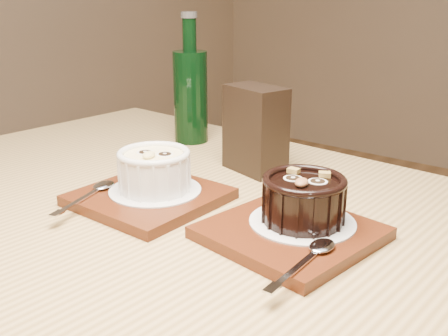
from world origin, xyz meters
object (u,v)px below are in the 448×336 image
object	(u,v)px
table	(194,287)
green_bottle	(191,93)
ramekin_white	(154,168)
tray_left	(150,197)
ramekin_dark	(304,197)
condiment_stand	(255,129)
tray_right	(291,233)

from	to	relation	value
table	green_bottle	xyz separation A→B (m)	(-0.26, 0.29, 0.19)
table	ramekin_white	xyz separation A→B (m)	(-0.10, 0.03, 0.14)
table	tray_left	bearing A→B (deg)	168.66
ramekin_dark	condiment_stand	xyz separation A→B (m)	(-0.18, 0.16, 0.02)
tray_left	green_bottle	bearing A→B (deg)	121.05
ramekin_white	condiment_stand	size ratio (longest dim) A/B	0.73
ramekin_white	condiment_stand	bearing A→B (deg)	59.22
ramekin_dark	condiment_stand	world-z (taller)	condiment_stand
tray_left	ramekin_dark	bearing A→B (deg)	11.69
tray_right	ramekin_dark	distance (m)	0.05
ramekin_white	tray_right	size ratio (longest dim) A/B	0.57
tray_left	tray_right	world-z (taller)	same
table	tray_left	world-z (taller)	tray_left
condiment_stand	tray_left	bearing A→B (deg)	-100.46
table	ramekin_white	world-z (taller)	ramekin_white
green_bottle	tray_left	bearing A→B (deg)	-58.95
table	ramekin_white	size ratio (longest dim) A/B	12.18
tray_left	tray_right	size ratio (longest dim) A/B	1.00
table	ramekin_dark	distance (m)	0.20
ramekin_white	green_bottle	bearing A→B (deg)	101.70
ramekin_white	table	bearing A→B (deg)	-37.25
ramekin_white	condiment_stand	world-z (taller)	condiment_stand
condiment_stand	tray_right	bearing A→B (deg)	-44.88
tray_left	ramekin_dark	size ratio (longest dim) A/B	1.77
tray_left	ramekin_white	world-z (taller)	ramekin_white
condiment_stand	green_bottle	xyz separation A→B (m)	(-0.20, 0.07, 0.03)
green_bottle	ramekin_white	bearing A→B (deg)	-57.69
tray_right	ramekin_dark	xyz separation A→B (m)	(0.00, 0.02, 0.04)
condiment_stand	ramekin_dark	bearing A→B (deg)	-40.82
tray_right	ramekin_dark	size ratio (longest dim) A/B	1.77
ramekin_white	green_bottle	world-z (taller)	green_bottle
ramekin_white	tray_right	xyz separation A→B (m)	(0.21, 0.02, -0.04)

